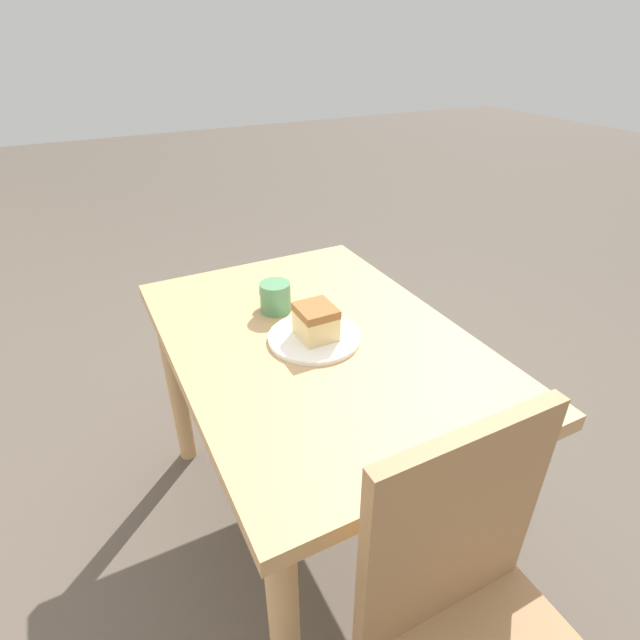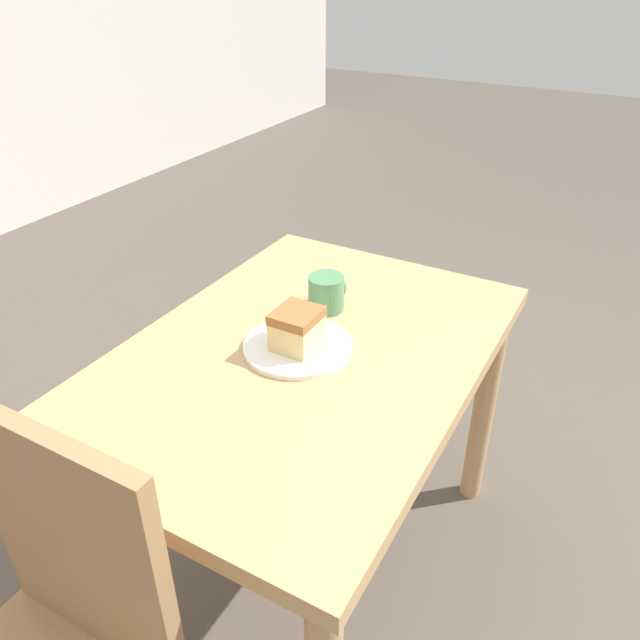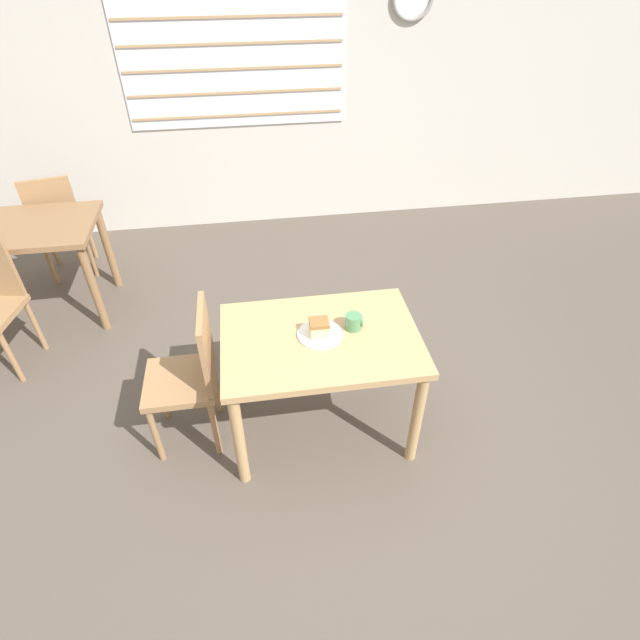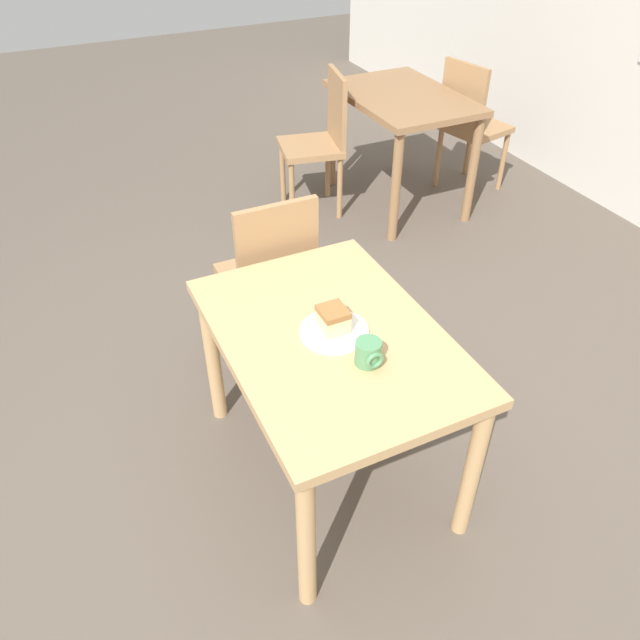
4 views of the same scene
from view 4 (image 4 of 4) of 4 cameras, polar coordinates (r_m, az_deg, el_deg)
The scene contains 9 objects.
ground_plane at distance 2.56m, azimuth -5.41°, elevation -15.47°, with size 14.00×14.00×0.00m, color brown.
dining_table_near at distance 2.20m, azimuth 0.99°, elevation -3.38°, with size 1.04×0.72×0.70m.
dining_table_far at distance 4.25m, azimuth 7.48°, elevation 18.20°, with size 0.97×0.67×0.74m.
chair_near_window at distance 2.79m, azimuth -4.57°, elevation 3.98°, with size 0.38×0.38×0.90m.
chair_far_corner at distance 4.16m, azimuth 0.00°, elevation 16.22°, with size 0.45×0.45×0.90m.
chair_far_opposite at distance 4.54m, azimuth 13.56°, elevation 17.12°, with size 0.45×0.45×0.90m.
plate at distance 2.13m, azimuth 1.29°, elevation -1.03°, with size 0.24×0.24×0.01m.
cake_slice at distance 2.10m, azimuth 1.20°, elevation 0.06°, with size 0.10×0.09×0.09m.
coffee_mug at distance 1.99m, azimuth 4.47°, elevation -3.04°, with size 0.09×0.09×0.09m.
Camera 4 is at (1.46, -0.44, 2.06)m, focal length 35.00 mm.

